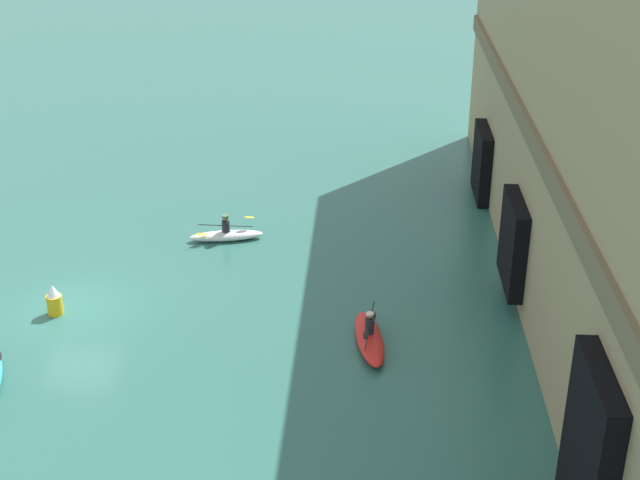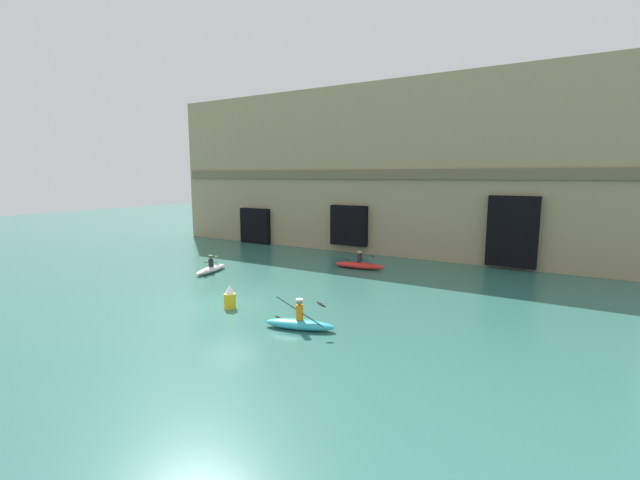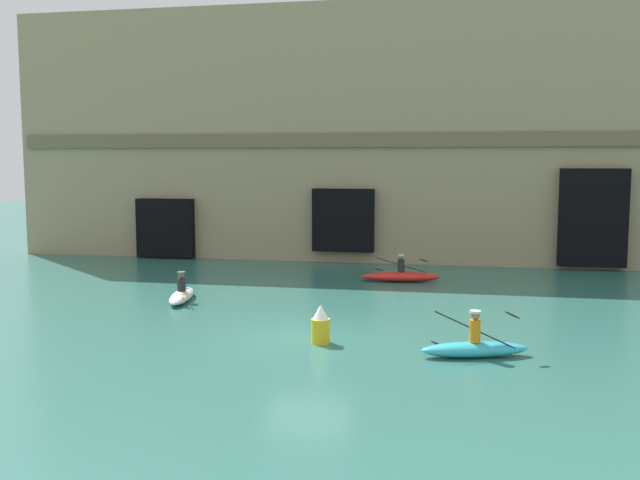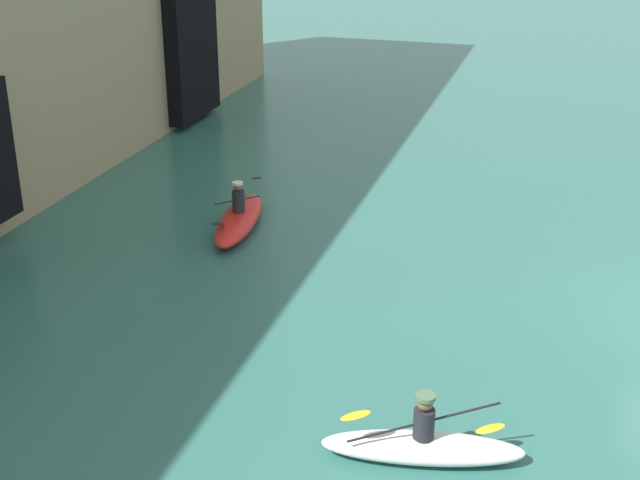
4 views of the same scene
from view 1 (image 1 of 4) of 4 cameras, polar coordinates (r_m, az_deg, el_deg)
name	(u,v)px [view 1 (image 1 of 4)]	position (r m, az deg, el deg)	size (l,w,h in m)	color
ground_plane	(75,308)	(31.82, -15.40, -4.19)	(120.00, 120.00, 0.00)	#2D665B
kayak_red	(369,338)	(28.58, 3.18, -6.26)	(3.40, 1.31, 1.15)	red
kayak_white	(226,235)	(35.59, -6.02, 0.34)	(1.26, 3.01, 1.08)	white
marker_buoy	(54,301)	(31.37, -16.65, -3.74)	(0.53, 0.53, 1.10)	yellow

